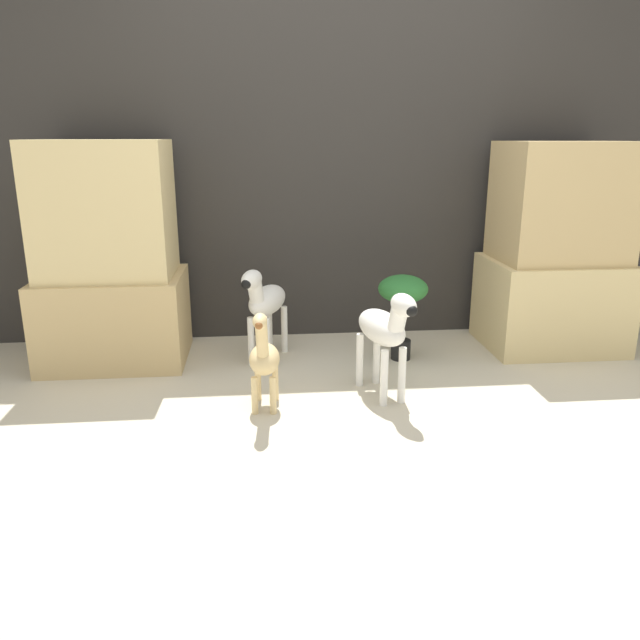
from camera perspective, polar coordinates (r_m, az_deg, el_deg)
ground_plane at (r=2.95m, az=4.39°, el=-9.64°), size 14.00×14.00×0.00m
wall_back at (r=4.11m, az=1.15°, el=13.72°), size 6.40×0.08×2.20m
rock_pillar_left at (r=3.82m, az=-18.68°, el=5.11°), size 0.82×0.63×1.28m
rock_pillar_right at (r=4.14m, az=20.78°, el=5.68°), size 0.82×0.63×1.27m
zebra_right at (r=3.15m, az=5.96°, el=-0.77°), size 0.27×0.52×0.59m
zebra_left at (r=3.67m, az=-5.07°, el=1.75°), size 0.32×0.52×0.59m
giraffe_figurine at (r=3.03m, az=-5.15°, el=-3.41°), size 0.17×0.36×0.53m
potted_palm_front at (r=3.71m, az=7.57°, el=2.18°), size 0.29×0.29×0.52m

